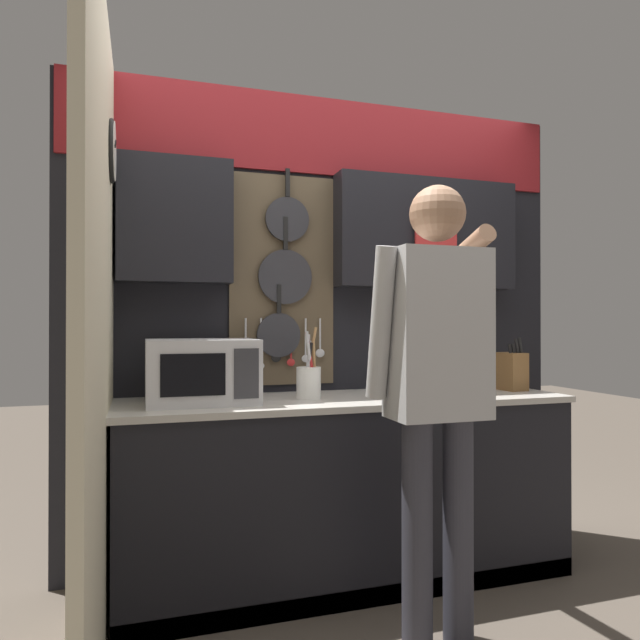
# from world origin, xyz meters

# --- Properties ---
(ground_plane) EXTENTS (14.00, 14.00, 0.00)m
(ground_plane) POSITION_xyz_m (0.00, 0.00, 0.00)
(ground_plane) COLOR brown
(base_cabinet_counter) EXTENTS (2.19, 0.63, 0.89)m
(base_cabinet_counter) POSITION_xyz_m (0.00, -0.00, 0.44)
(base_cabinet_counter) COLOR black
(base_cabinet_counter) RESTS_ON ground_plane
(back_wall_unit) EXTENTS (2.76, 0.23, 2.48)m
(back_wall_unit) POSITION_xyz_m (0.03, 0.28, 1.47)
(back_wall_unit) COLOR black
(back_wall_unit) RESTS_ON ground_plane
(side_wall) EXTENTS (0.07, 1.60, 2.48)m
(side_wall) POSITION_xyz_m (-1.12, -0.39, 1.25)
(side_wall) COLOR beige
(side_wall) RESTS_ON ground_plane
(microwave) EXTENTS (0.49, 0.37, 0.29)m
(microwave) POSITION_xyz_m (-0.70, -0.00, 1.04)
(microwave) COLOR silver
(microwave) RESTS_ON base_cabinet_counter
(knife_block) EXTENTS (0.12, 0.16, 0.29)m
(knife_block) POSITION_xyz_m (0.95, -0.00, 1.00)
(knife_block) COLOR brown
(knife_block) RESTS_ON base_cabinet_counter
(utensil_crock) EXTENTS (0.12, 0.12, 0.35)m
(utensil_crock) POSITION_xyz_m (-0.20, 0.00, 0.99)
(utensil_crock) COLOR white
(utensil_crock) RESTS_ON base_cabinet_counter
(person) EXTENTS (0.54, 0.68, 1.80)m
(person) POSITION_xyz_m (0.14, -0.63, 1.08)
(person) COLOR #383842
(person) RESTS_ON ground_plane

